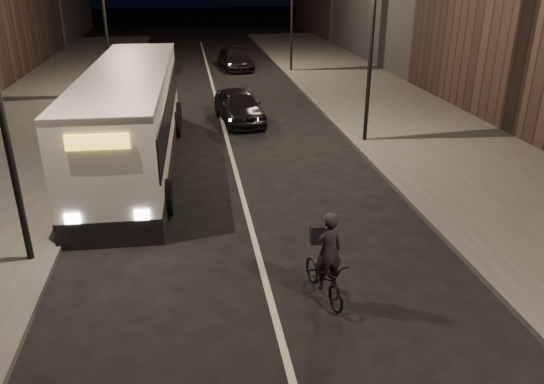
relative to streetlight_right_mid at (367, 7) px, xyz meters
name	(u,v)px	position (x,y,z in m)	size (l,w,h in m)	color
ground	(283,345)	(-5.33, -12.00, -5.36)	(180.00, 180.00, 0.00)	black
sidewalk_right	(411,125)	(3.17, 2.00, -5.28)	(7.00, 70.00, 0.16)	#3A3A37
sidewalk_left	(19,143)	(-13.83, 2.00, -5.28)	(7.00, 70.00, 0.16)	#3A3A37
streetlight_right_mid	(367,7)	(0.00, 0.00, 0.00)	(1.20, 0.44, 8.12)	black
streetlight_left_near	(0,41)	(-10.66, -8.00, 0.00)	(1.20, 0.44, 8.12)	black
city_bus	(132,114)	(-8.89, -1.04, -3.46)	(3.34, 13.06, 3.49)	silver
cyclist_on_bicycle	(325,269)	(-4.13, -10.55, -4.65)	(0.99, 1.95, 2.14)	black
car_near	(239,106)	(-4.53, 4.06, -4.59)	(1.81, 4.51, 1.54)	black
car_mid	(162,62)	(-8.46, 17.62, -4.70)	(1.41, 4.04, 1.33)	#3E3E41
car_far	(235,59)	(-3.38, 17.96, -4.66)	(1.96, 4.82, 1.40)	black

